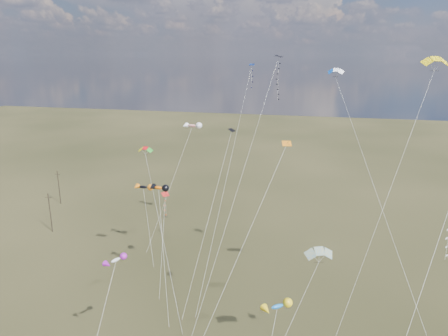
% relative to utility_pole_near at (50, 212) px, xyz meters
% --- Properties ---
extents(utility_pole_near, '(1.40, 0.20, 8.00)m').
position_rel_utility_pole_near_xyz_m(utility_pole_near, '(0.00, 0.00, 0.00)').
color(utility_pole_near, black).
rests_on(utility_pole_near, ground).
extents(utility_pole_far, '(1.40, 0.20, 8.00)m').
position_rel_utility_pole_near_xyz_m(utility_pole_far, '(-8.00, 14.00, 0.00)').
color(utility_pole_far, black).
rests_on(utility_pole_far, ground).
extents(diamond_black_high, '(7.86, 22.69, 33.79)m').
position_rel_utility_pole_near_xyz_m(diamond_black_high, '(43.66, -5.99, 24.77)').
color(diamond_black_high, black).
rests_on(diamond_black_high, ground).
extents(diamond_navy_tall, '(4.22, 19.22, 32.52)m').
position_rel_utility_pole_near_xyz_m(diamond_navy_tall, '(39.23, -2.01, 23.82)').
color(diamond_navy_tall, '#0B1D4F').
rests_on(diamond_navy_tall, ground).
extents(diamond_black_mid, '(4.18, 14.52, 23.39)m').
position_rel_utility_pole_near_xyz_m(diamond_black_mid, '(36.83, -9.96, 12.92)').
color(diamond_black_mid, black).
rests_on(diamond_black_mid, ground).
extents(diamond_red_low, '(2.10, 7.91, 13.63)m').
position_rel_utility_pole_near_xyz_m(diamond_red_low, '(28.20, -9.54, 7.10)').
color(diamond_red_low, '#B41F19').
rests_on(diamond_red_low, ground).
extents(diamond_navy_right, '(9.35, 15.58, 24.36)m').
position_rel_utility_pole_near_xyz_m(diamond_navy_right, '(60.73, -30.00, 15.88)').
color(diamond_navy_right, '#0E0F50').
rests_on(diamond_navy_right, ground).
extents(diamond_orange_center, '(9.86, 18.18, 25.28)m').
position_rel_utility_pole_near_xyz_m(diamond_orange_center, '(44.50, -27.27, 13.88)').
color(diamond_orange_center, orange).
rests_on(diamond_orange_center, ground).
extents(parafoil_yellow, '(12.36, 16.62, 34.09)m').
position_rel_utility_pole_near_xyz_m(parafoil_yellow, '(61.47, -15.98, 29.17)').
color(parafoil_yellow, '#DCC00D').
rests_on(parafoil_yellow, ground).
extents(parafoil_blue_white, '(14.14, 23.77, 32.50)m').
position_rel_utility_pole_near_xyz_m(parafoil_blue_white, '(51.94, -9.18, 27.57)').
color(parafoil_blue_white, blue).
rests_on(parafoil_blue_white, ground).
extents(parafoil_striped, '(7.67, 9.65, 15.99)m').
position_rel_utility_pole_near_xyz_m(parafoil_striped, '(51.05, -26.09, 11.17)').
color(parafoil_striped, gold).
rests_on(parafoil_striped, ground).
extents(parafoil_tricolor, '(11.07, 13.72, 21.10)m').
position_rel_utility_pole_near_xyz_m(parafoil_tricolor, '(25.53, -9.77, 16.34)').
color(parafoil_tricolor, '#D0C509').
rests_on(parafoil_tricolor, ground).
extents(novelty_black_orange, '(5.22, 6.02, 12.57)m').
position_rel_utility_pole_near_xyz_m(novelty_black_orange, '(21.55, -2.94, 7.88)').
color(novelty_black_orange, black).
rests_on(novelty_black_orange, ground).
extents(novelty_orange_black, '(5.35, 8.78, 16.61)m').
position_rel_utility_pole_near_xyz_m(novelty_orange_black, '(29.10, -13.84, 11.92)').
color(novelty_orange_black, '#F16006').
rests_on(novelty_orange_black, ground).
extents(novelty_white_purple, '(1.68, 11.55, 12.91)m').
position_rel_utility_pole_near_xyz_m(novelty_white_purple, '(29.84, -27.91, 8.36)').
color(novelty_white_purple, silver).
rests_on(novelty_white_purple, ground).
extents(novelty_redwhite_stripe, '(6.74, 13.41, 21.59)m').
position_rel_utility_pole_near_xyz_m(novelty_redwhite_stripe, '(26.74, 8.50, 16.77)').
color(novelty_redwhite_stripe, red).
rests_on(novelty_redwhite_stripe, ground).
extents(novelty_blue_yellow, '(2.81, 7.49, 12.49)m').
position_rel_utility_pole_near_xyz_m(novelty_blue_yellow, '(47.61, -31.24, 7.84)').
color(novelty_blue_yellow, '#1462B1').
rests_on(novelty_blue_yellow, ground).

